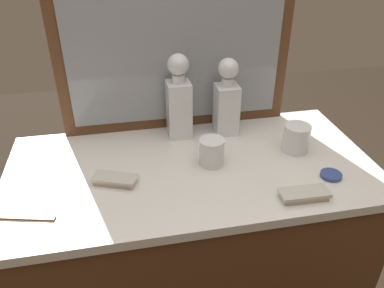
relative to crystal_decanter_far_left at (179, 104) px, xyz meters
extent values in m
cube|color=brown|center=(0.01, -0.20, -0.61)|extent=(1.13, 0.57, 0.91)
cube|color=silver|center=(0.01, -0.20, -0.14)|extent=(1.17, 0.59, 0.03)
cube|color=brown|center=(0.01, 0.08, 0.18)|extent=(0.82, 0.03, 0.60)
cube|color=gray|center=(0.01, 0.06, 0.18)|extent=(0.74, 0.01, 0.52)
cube|color=white|center=(0.00, 0.00, -0.02)|extent=(0.08, 0.08, 0.20)
cube|color=#8C4C14|center=(0.00, 0.00, -0.04)|extent=(0.07, 0.07, 0.16)
cylinder|color=white|center=(0.00, 0.00, 0.09)|extent=(0.04, 0.04, 0.03)
sphere|color=white|center=(0.00, 0.00, 0.14)|extent=(0.07, 0.07, 0.07)
cube|color=white|center=(0.17, -0.01, -0.03)|extent=(0.08, 0.08, 0.18)
cube|color=#8C4C14|center=(0.17, -0.01, -0.07)|extent=(0.07, 0.07, 0.11)
cylinder|color=white|center=(0.17, -0.01, 0.07)|extent=(0.04, 0.04, 0.03)
sphere|color=white|center=(0.17, -0.01, 0.12)|extent=(0.07, 0.07, 0.07)
cylinder|color=white|center=(0.07, -0.20, -0.08)|extent=(0.08, 0.08, 0.09)
cylinder|color=silver|center=(0.07, -0.20, -0.12)|extent=(0.08, 0.08, 0.01)
cylinder|color=white|center=(0.37, -0.18, -0.08)|extent=(0.09, 0.09, 0.09)
cylinder|color=silver|center=(0.37, -0.18, -0.12)|extent=(0.08, 0.08, 0.01)
cube|color=#B7A88C|center=(-0.24, -0.25, -0.12)|extent=(0.13, 0.09, 0.01)
cube|color=beige|center=(-0.24, -0.25, -0.10)|extent=(0.14, 0.10, 0.01)
cube|color=#B7A88C|center=(0.28, -0.43, -0.12)|extent=(0.13, 0.06, 0.01)
cube|color=beige|center=(0.28, -0.43, -0.10)|extent=(0.14, 0.06, 0.01)
cylinder|color=#33478C|center=(0.41, -0.35, -0.12)|extent=(0.06, 0.06, 0.01)
cube|color=brown|center=(-0.47, -0.36, -0.12)|extent=(0.15, 0.06, 0.01)
camera|label=1|loc=(-0.20, -1.20, 0.57)|focal=36.00mm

